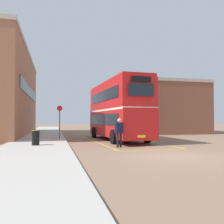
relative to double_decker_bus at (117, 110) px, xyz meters
The scene contains 9 objects.
ground_plane 5.61m from the double_decker_bus, 86.41° to the left, with size 135.60×135.60×0.00m, color #846651.
sidewalk_left 9.95m from the double_decker_bus, 129.89° to the left, with size 4.00×57.60×0.14m, color #B2ADA3.
depot_building_right 15.07m from the double_decker_bus, 51.59° to the left, with size 7.21×13.00×6.35m.
double_decker_bus is the anchor object (origin of this frame).
single_deck_bus 14.62m from the double_decker_bus, 78.08° to the left, with size 3.14×9.66×3.02m.
pedestrian_boarding 5.64m from the double_decker_bus, 102.91° to the right, with size 0.56×0.38×1.77m.
litter_bin 7.71m from the double_decker_bus, 145.93° to the right, with size 0.48×0.48×0.92m.
bus_stop_sign 4.75m from the double_decker_bus, behind, with size 0.43×0.14×2.69m.
bay_marking_yellow 3.15m from the double_decker_bus, 88.38° to the right, with size 4.90×12.42×0.01m.
Camera 1 is at (-5.42, -10.73, 1.70)m, focal length 40.22 mm.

